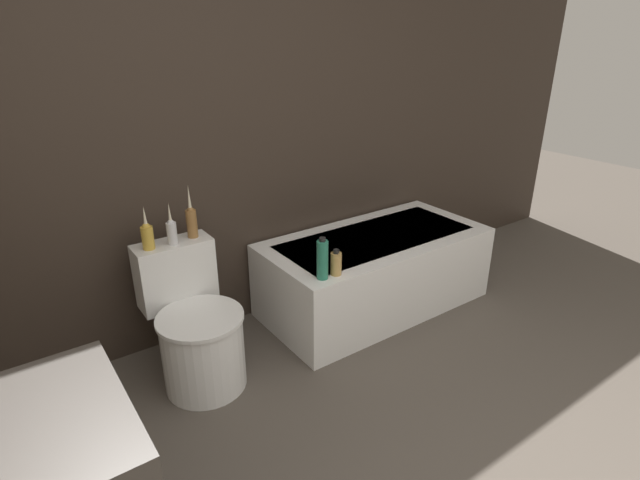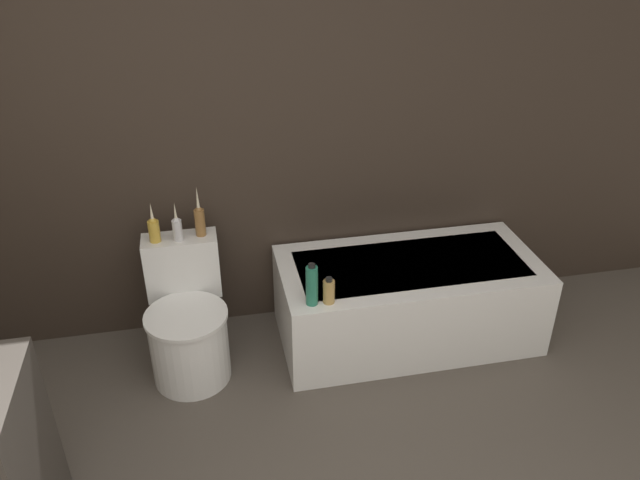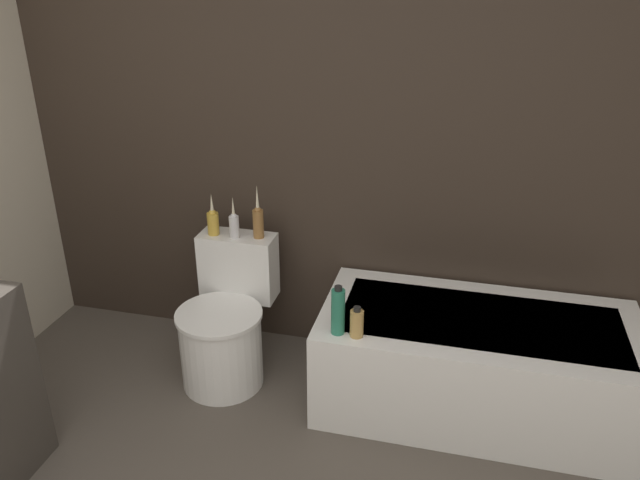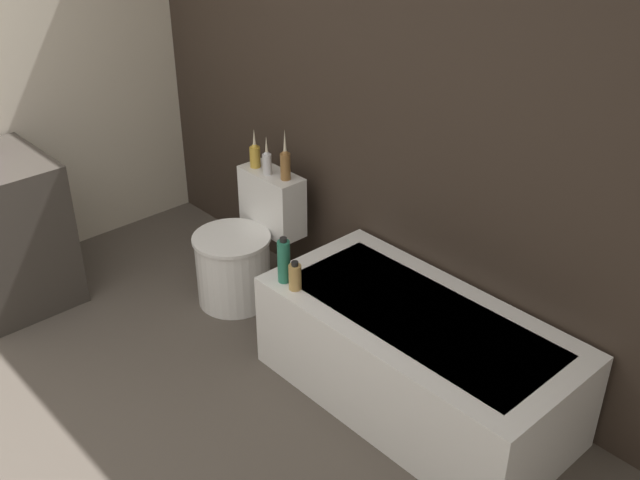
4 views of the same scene
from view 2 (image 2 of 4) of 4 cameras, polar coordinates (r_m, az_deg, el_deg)
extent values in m
cube|color=#332821|center=(3.40, -6.65, 11.54)|extent=(6.40, 0.06, 2.60)
cube|color=white|center=(3.68, 7.98, -5.42)|extent=(1.47, 0.72, 0.50)
cube|color=#B7BCC6|center=(3.55, 8.25, -2.20)|extent=(1.27, 0.52, 0.01)
cylinder|color=white|center=(3.45, -11.81, -9.56)|extent=(0.41, 0.41, 0.40)
cylinder|color=white|center=(3.33, -12.17, -6.78)|extent=(0.44, 0.44, 0.02)
cube|color=white|center=(3.51, -12.48, -2.30)|extent=(0.40, 0.17, 0.35)
cylinder|color=gold|center=(3.38, -14.92, 0.78)|extent=(0.06, 0.06, 0.12)
sphere|color=gold|center=(3.36, -15.05, 1.66)|extent=(0.04, 0.04, 0.04)
cone|color=beige|center=(3.33, -15.17, 2.47)|extent=(0.02, 0.02, 0.11)
cylinder|color=silver|center=(3.37, -12.90, 0.89)|extent=(0.05, 0.05, 0.12)
sphere|color=silver|center=(3.34, -13.01, 1.76)|extent=(0.03, 0.03, 0.03)
cone|color=beige|center=(3.32, -13.11, 2.56)|extent=(0.02, 0.02, 0.10)
cylinder|color=olive|center=(3.38, -10.92, 1.58)|extent=(0.06, 0.06, 0.15)
sphere|color=olive|center=(3.35, -11.04, 2.71)|extent=(0.04, 0.04, 0.04)
cone|color=beige|center=(3.32, -11.15, 3.74)|extent=(0.02, 0.02, 0.13)
cylinder|color=#267259|center=(3.12, -0.75, -4.20)|extent=(0.06, 0.06, 0.22)
cylinder|color=black|center=(3.06, -0.76, -2.37)|extent=(0.03, 0.03, 0.02)
cylinder|color=tan|center=(3.16, 0.81, -4.75)|extent=(0.06, 0.06, 0.13)
cylinder|color=black|center=(3.12, 0.82, -3.64)|extent=(0.03, 0.03, 0.02)
camera|label=1|loc=(1.25, -55.86, -14.57)|focal=28.00mm
camera|label=3|loc=(1.06, 59.56, -2.68)|focal=35.00mm
camera|label=4|loc=(2.89, 69.02, 13.61)|focal=42.00mm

